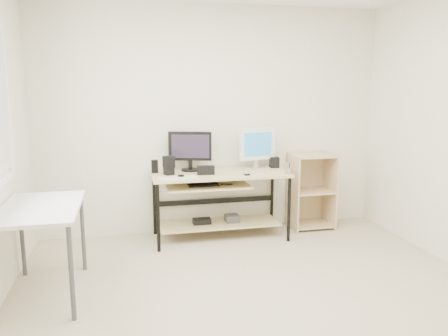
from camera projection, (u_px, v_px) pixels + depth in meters
room at (249, 137)px, 3.13m from camera, size 4.01×4.01×2.62m
desk at (218, 191)px, 4.85m from camera, size 1.50×0.65×0.75m
side_table at (41, 216)px, 3.45m from camera, size 0.60×1.00×0.75m
shelf_unit at (310, 190)px, 5.28m from camera, size 0.50×0.40×0.90m
black_monitor at (190, 149)px, 4.87m from camera, size 0.47×0.20×0.44m
white_imac at (257, 145)px, 5.02m from camera, size 0.44×0.14×0.47m
keyboard at (178, 178)px, 4.51m from camera, size 0.41×0.20×0.01m
mouse at (246, 173)px, 4.71m from camera, size 0.08×0.12×0.04m
center_speaker at (206, 170)px, 4.70m from camera, size 0.19×0.10×0.09m
speaker_left at (169, 165)px, 4.67m from camera, size 0.13×0.13×0.20m
speaker_right at (274, 162)px, 5.11m from camera, size 0.11×0.11×0.12m
audio_controller at (155, 166)px, 4.78m from camera, size 0.07×0.05×0.15m
volume_puck at (181, 176)px, 4.53m from camera, size 0.08×0.08×0.03m
smartphone at (247, 174)px, 4.69m from camera, size 0.06×0.11×0.01m
coaster at (288, 174)px, 4.74m from camera, size 0.09×0.09×0.01m
drinking_glass at (288, 168)px, 4.72m from camera, size 0.07×0.07×0.12m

